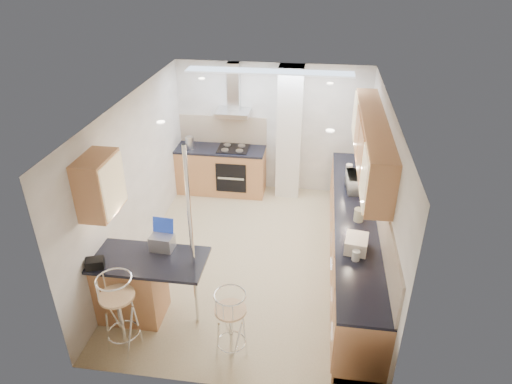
# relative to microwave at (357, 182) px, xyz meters

# --- Properties ---
(ground) EXTENTS (4.80, 4.80, 0.00)m
(ground) POSITION_rel_microwave_xyz_m (-1.54, -0.77, -1.06)
(ground) COLOR tan
(ground) RESTS_ON ground
(room_shell) EXTENTS (3.64, 4.84, 2.51)m
(room_shell) POSITION_rel_microwave_xyz_m (-1.21, -0.39, 0.49)
(room_shell) COLOR beige
(room_shell) RESTS_ON ground
(right_counter) EXTENTS (0.63, 4.40, 0.92)m
(right_counter) POSITION_rel_microwave_xyz_m (-0.04, -0.77, -0.59)
(right_counter) COLOR #C67F4F
(right_counter) RESTS_ON ground
(back_counter) EXTENTS (1.70, 0.63, 0.92)m
(back_counter) POSITION_rel_microwave_xyz_m (-2.49, 1.33, -0.59)
(back_counter) COLOR #C67F4F
(back_counter) RESTS_ON ground
(peninsula) EXTENTS (1.47, 0.72, 0.94)m
(peninsula) POSITION_rel_microwave_xyz_m (-2.66, -2.22, -0.58)
(peninsula) COLOR #C67F4F
(peninsula) RESTS_ON ground
(microwave) EXTENTS (0.36, 0.51, 0.27)m
(microwave) POSITION_rel_microwave_xyz_m (0.00, 0.00, 0.00)
(microwave) COLOR silver
(microwave) RESTS_ON right_counter
(laptop) EXTENTS (0.30, 0.23, 0.20)m
(laptop) POSITION_rel_microwave_xyz_m (-2.53, -1.99, -0.02)
(laptop) COLOR #9EA0A6
(laptop) RESTS_ON peninsula
(bag) EXTENTS (0.25, 0.22, 0.12)m
(bag) POSITION_rel_microwave_xyz_m (-3.21, -2.47, -0.06)
(bag) COLOR black
(bag) RESTS_ON peninsula
(bar_stool_near) EXTENTS (0.48, 0.48, 1.07)m
(bar_stool_near) POSITION_rel_microwave_xyz_m (-2.84, -2.77, -0.52)
(bar_stool_near) COLOR tan
(bar_stool_near) RESTS_ON ground
(bar_stool_end) EXTENTS (0.47, 0.47, 0.96)m
(bar_stool_end) POSITION_rel_microwave_xyz_m (-1.52, -2.72, -0.58)
(bar_stool_end) COLOR tan
(bar_stool_end) RESTS_ON ground
(jar_a) EXTENTS (0.16, 0.16, 0.17)m
(jar_a) POSITION_rel_microwave_xyz_m (0.13, -0.03, -0.05)
(jar_a) COLOR white
(jar_a) RESTS_ON right_counter
(jar_b) EXTENTS (0.14, 0.14, 0.16)m
(jar_b) POSITION_rel_microwave_xyz_m (-0.10, 0.59, -0.05)
(jar_b) COLOR white
(jar_b) RESTS_ON right_counter
(jar_c) EXTENTS (0.16, 0.16, 0.18)m
(jar_c) POSITION_rel_microwave_xyz_m (-0.02, -0.92, -0.04)
(jar_c) COLOR #ADAA8A
(jar_c) RESTS_ON right_counter
(jar_d) EXTENTS (0.13, 0.13, 0.13)m
(jar_d) POSITION_rel_microwave_xyz_m (-0.11, -1.85, -0.07)
(jar_d) COLOR silver
(jar_d) RESTS_ON right_counter
(bread_bin) EXTENTS (0.32, 0.38, 0.18)m
(bread_bin) POSITION_rel_microwave_xyz_m (-0.10, -1.63, -0.04)
(bread_bin) COLOR white
(bread_bin) RESTS_ON right_counter
(kettle) EXTENTS (0.16, 0.16, 0.23)m
(kettle) POSITION_rel_microwave_xyz_m (-3.07, 1.26, -0.02)
(kettle) COLOR silver
(kettle) RESTS_ON back_counter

